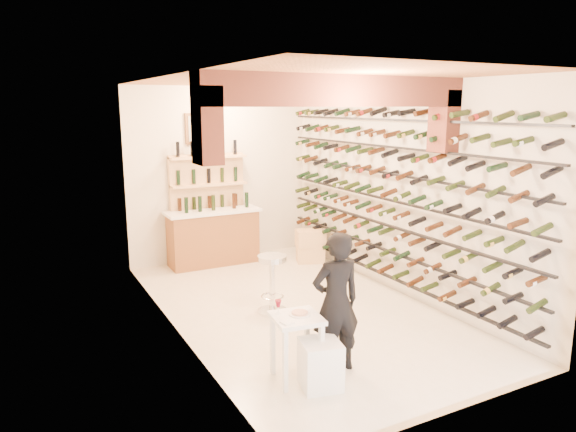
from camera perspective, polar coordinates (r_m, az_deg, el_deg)
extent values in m
plane|color=beige|center=(7.74, 1.05, -9.87)|extent=(6.00, 6.00, 0.00)
cube|color=beige|center=(10.01, -7.25, 4.47)|extent=(3.50, 0.02, 3.20)
cube|color=beige|center=(4.96, 18.13, -3.47)|extent=(3.50, 0.02, 3.20)
cube|color=beige|center=(6.65, -12.22, 0.63)|extent=(0.02, 6.00, 3.20)
cube|color=beige|center=(8.28, 11.77, 2.81)|extent=(0.02, 6.00, 3.20)
cube|color=#A8663B|center=(7.21, 1.15, 14.52)|extent=(3.50, 6.00, 0.02)
cube|color=brown|center=(6.34, 5.64, 13.21)|extent=(3.50, 0.35, 0.36)
cube|color=brown|center=(5.62, -8.67, 9.56)|extent=(0.24, 0.35, 0.80)
cube|color=brown|center=(7.37, 16.39, 9.71)|extent=(0.24, 0.35, 0.80)
cube|color=black|center=(8.50, 10.55, -6.29)|extent=(0.06, 5.70, 0.03)
cube|color=black|center=(8.38, 10.65, -3.69)|extent=(0.06, 5.70, 0.03)
cube|color=black|center=(8.29, 10.76, -1.02)|extent=(0.06, 5.70, 0.03)
cube|color=black|center=(8.21, 10.86, 1.70)|extent=(0.06, 5.70, 0.03)
cube|color=black|center=(8.15, 10.97, 4.47)|extent=(0.06, 5.70, 0.03)
cube|color=black|center=(8.11, 11.08, 7.28)|extent=(0.06, 5.70, 0.03)
cube|color=black|center=(8.09, 11.19, 10.10)|extent=(0.06, 5.70, 0.03)
cube|color=brown|center=(9.79, -8.00, -2.39)|extent=(1.60, 0.55, 0.96)
cube|color=white|center=(9.68, -8.09, 0.51)|extent=(1.70, 0.62, 0.05)
cube|color=tan|center=(9.93, -8.62, 0.86)|extent=(1.40, 0.10, 2.00)
cube|color=tan|center=(9.95, -8.33, -2.35)|extent=(1.40, 0.28, 0.04)
cube|color=tan|center=(9.84, -8.42, 0.48)|extent=(1.40, 0.28, 0.04)
cube|color=tan|center=(9.76, -8.51, 3.36)|extent=(1.40, 0.28, 0.04)
cube|color=tan|center=(9.70, -8.60, 6.28)|extent=(1.40, 0.28, 0.04)
cube|color=brown|center=(9.81, -8.98, 9.26)|extent=(0.70, 0.04, 0.55)
cube|color=#99998C|center=(9.79, -8.93, 9.25)|extent=(0.60, 0.01, 0.45)
cube|color=white|center=(5.61, 0.93, -10.91)|extent=(0.55, 0.55, 0.05)
cube|color=white|center=(5.53, -0.30, -15.34)|extent=(0.05, 0.05, 0.67)
cube|color=white|center=(5.66, 3.60, -14.67)|extent=(0.05, 0.05, 0.67)
cube|color=white|center=(5.87, -1.67, -13.68)|extent=(0.05, 0.05, 0.67)
cube|color=white|center=(5.99, 2.02, -13.11)|extent=(0.05, 0.05, 0.67)
cylinder|color=white|center=(5.64, 1.26, -10.47)|extent=(0.23, 0.23, 0.01)
cylinder|color=#BF7266|center=(5.63, 1.26, -10.31)|extent=(0.17, 0.17, 0.02)
cube|color=white|center=(5.44, -0.09, -11.34)|extent=(0.14, 0.14, 0.01)
cylinder|color=white|center=(5.66, -1.05, -10.44)|extent=(0.07, 0.07, 0.00)
cylinder|color=white|center=(5.64, -1.05, -10.01)|extent=(0.01, 0.01, 0.08)
cone|color=maroon|center=(5.62, -1.06, -9.39)|extent=(0.07, 0.07, 0.08)
cube|color=white|center=(5.67, 3.49, -15.59)|extent=(0.47, 0.47, 0.49)
imported|color=black|center=(5.80, 5.16, -9.23)|extent=(0.59, 0.41, 1.56)
cylinder|color=silver|center=(7.60, -1.68, -10.16)|extent=(0.43, 0.43, 0.03)
cylinder|color=silver|center=(7.47, -1.70, -7.47)|extent=(0.09, 0.09, 0.75)
cylinder|color=silver|center=(7.35, -1.72, -4.56)|extent=(0.40, 0.40, 0.07)
torus|color=silver|center=(7.52, -1.69, -8.62)|extent=(0.32, 0.32, 0.03)
cube|color=#E0B47B|center=(9.91, 2.41, -4.09)|extent=(0.60, 0.51, 0.30)
cube|color=#E0B47B|center=(9.83, 2.42, -2.39)|extent=(0.60, 0.49, 0.30)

